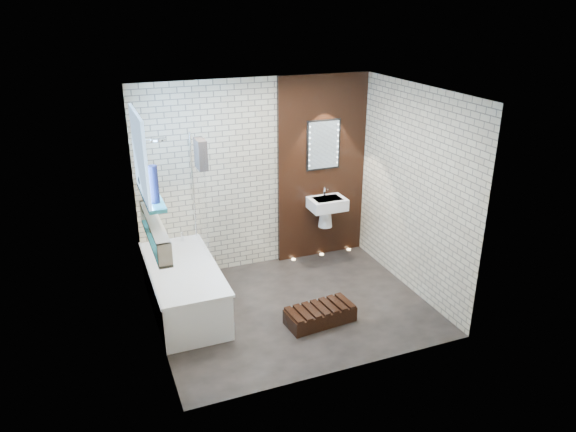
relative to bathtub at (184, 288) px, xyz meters
name	(u,v)px	position (x,y,z in m)	size (l,w,h in m)	color
ground	(292,307)	(1.22, -0.45, -0.29)	(3.20, 3.20, 0.00)	black
room_shell	(293,208)	(1.22, -0.45, 1.01)	(3.24, 3.20, 2.60)	#B4AA8F
walnut_panel	(322,169)	(2.17, 0.82, 1.01)	(1.30, 0.06, 2.60)	black
clerestory_window	(142,164)	(-0.34, -0.10, 1.61)	(0.18, 1.00, 0.94)	#7FADE0
display_niche	(155,231)	(-0.31, -0.30, 0.91)	(0.14, 1.30, 0.26)	teal
bathtub	(184,288)	(0.00, 0.00, 0.00)	(0.79, 1.74, 0.70)	white
bath_screen	(200,195)	(0.35, 0.44, 0.99)	(0.01, 0.78, 1.40)	white
towel	(201,154)	(0.35, 0.23, 1.56)	(0.10, 0.27, 0.35)	black
shower_head	(158,139)	(-0.08, 0.50, 1.71)	(0.18, 0.18, 0.02)	silver
washbasin	(327,208)	(2.17, 0.62, 0.50)	(0.50, 0.36, 0.58)	white
led_mirror	(323,145)	(2.17, 0.78, 1.36)	(0.50, 0.02, 0.70)	black
walnut_step	(320,315)	(1.40, -0.87, -0.20)	(0.80, 0.35, 0.18)	black
niche_bottles	(156,237)	(-0.31, -0.35, 0.87)	(0.06, 0.81, 0.14)	#A86E19
sill_vases	(150,181)	(-0.28, -0.03, 1.39)	(0.22, 0.62, 0.40)	white
floor_uplights	(322,254)	(2.17, 0.75, -0.29)	(0.96, 0.06, 0.01)	#FFD899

